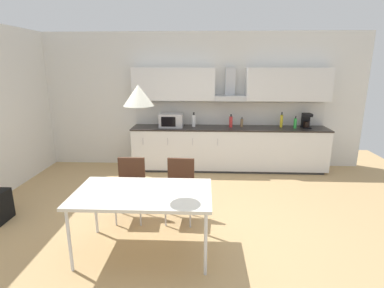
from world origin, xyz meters
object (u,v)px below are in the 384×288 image
at_px(bottle_yellow, 281,121).
at_px(pendant_lamp, 138,95).
at_px(dining_table, 143,196).
at_px(bottle_brown, 242,123).
at_px(bottle_green, 295,123).
at_px(chair_far_left, 131,182).
at_px(bottle_red, 231,122).
at_px(chair_far_right, 180,183).
at_px(bottle_white, 194,120).
at_px(coffee_maker, 306,121).
at_px(microwave, 171,120).

bearing_deg(bottle_yellow, pendant_lamp, -126.69).
bearing_deg(dining_table, bottle_brown, 64.39).
height_order(bottle_green, chair_far_left, bottle_green).
bearing_deg(chair_far_left, bottle_brown, 50.75).
relative_size(bottle_red, dining_table, 0.17).
bearing_deg(dining_table, bottle_green, 49.51).
height_order(bottle_brown, dining_table, bottle_brown).
bearing_deg(pendant_lamp, chair_far_right, 66.79).
distance_m(bottle_white, dining_table, 3.08).
bearing_deg(coffee_maker, chair_far_right, -137.75).
height_order(microwave, pendant_lamp, pendant_lamp).
xyz_separation_m(dining_table, chair_far_right, (0.35, 0.82, -0.18)).
xyz_separation_m(bottle_green, bottle_red, (-1.29, 0.05, 0.01)).
bearing_deg(pendant_lamp, bottle_green, 49.51).
distance_m(bottle_white, pendant_lamp, 3.17).
distance_m(microwave, dining_table, 2.99).
relative_size(coffee_maker, bottle_brown, 1.46).
bearing_deg(bottle_white, pendant_lamp, -98.59).
bearing_deg(bottle_white, dining_table, -98.59).
height_order(bottle_red, chair_far_right, bottle_red).
xyz_separation_m(bottle_red, dining_table, (-1.22, -3.00, -0.30)).
bearing_deg(pendant_lamp, chair_far_left, 113.04).
xyz_separation_m(coffee_maker, bottle_yellow, (-0.49, 0.03, -0.02)).
relative_size(bottle_green, dining_table, 0.16).
bearing_deg(chair_far_left, chair_far_right, -0.01).
bearing_deg(coffee_maker, chair_far_left, -144.93).
xyz_separation_m(bottle_brown, pendant_lamp, (-1.45, -3.03, 0.85)).
bearing_deg(chair_far_right, bottle_brown, 63.51).
height_order(chair_far_right, chair_far_left, same).
xyz_separation_m(bottle_green, pendant_lamp, (-2.52, -2.95, 0.83)).
bearing_deg(bottle_yellow, chair_far_right, -130.80).
xyz_separation_m(chair_far_left, pendant_lamp, (0.35, -0.82, 1.31)).
xyz_separation_m(bottle_brown, chair_far_right, (-1.10, -2.21, -0.46)).
distance_m(bottle_green, bottle_brown, 1.07).
distance_m(bottle_green, bottle_red, 1.29).
bearing_deg(bottle_brown, bottle_green, -4.36).
bearing_deg(dining_table, pendant_lamp, 0.00).
height_order(bottle_white, chair_far_right, bottle_white).
xyz_separation_m(chair_far_right, pendant_lamp, (-0.35, -0.82, 1.31)).
xyz_separation_m(bottle_red, pendant_lamp, (-1.22, -3.00, 0.82)).
height_order(bottle_brown, bottle_yellow, bottle_yellow).
bearing_deg(pendant_lamp, bottle_white, 81.41).
xyz_separation_m(bottle_brown, chair_far_left, (-1.80, -2.21, -0.46)).
bearing_deg(pendant_lamp, bottle_yellow, 53.31).
distance_m(bottle_brown, chair_far_right, 2.51).
xyz_separation_m(bottle_green, chair_far_right, (-2.16, -2.13, -0.48)).
distance_m(bottle_brown, chair_far_left, 2.89).
relative_size(microwave, bottle_red, 1.79).
distance_m(bottle_green, dining_table, 3.89).
xyz_separation_m(bottle_white, chair_far_left, (-0.81, -2.21, -0.50)).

